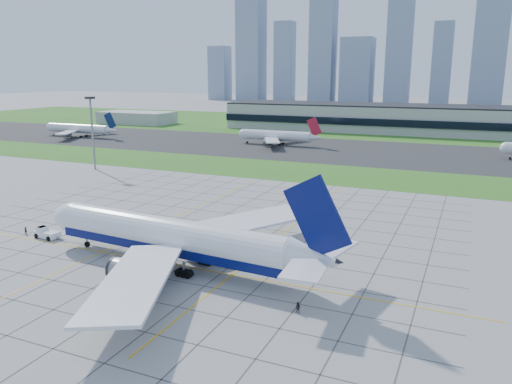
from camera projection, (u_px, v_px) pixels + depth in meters
ground at (151, 256)px, 93.56m from camera, size 1400.00×1400.00×0.00m
grass_median at (303, 172)px, 173.76m from camera, size 700.00×35.00×0.04m
asphalt_taxiway at (342, 150)px, 222.77m from camera, size 700.00×75.00×0.04m
grass_far at (384, 127)px, 320.80m from camera, size 700.00×145.00×0.04m
apron_markings at (184, 239)px, 103.28m from camera, size 120.00×130.00×0.03m
terminal at (449, 120)px, 280.96m from camera, size 260.00×43.00×15.80m
service_block at (137, 118)px, 342.27m from camera, size 50.00×25.00×8.00m
light_mast at (92, 124)px, 175.09m from camera, size 2.50×2.50×25.60m
city_skyline at (421, 50)px, 546.71m from camera, size 523.00×32.40×160.00m
airliner at (173, 238)px, 87.60m from camera, size 60.88×61.51×19.16m
pushback_tug at (46, 233)px, 103.72m from camera, size 8.11×3.16×2.24m
crew_near at (26, 231)px, 105.80m from camera, size 0.49×0.68×1.73m
crew_far at (298, 308)px, 71.03m from camera, size 0.88×0.72×1.65m
distant_jet_0 at (79, 129)px, 269.40m from camera, size 45.35×42.66×14.08m
distant_jet_1 at (277, 136)px, 238.55m from camera, size 39.73×42.66×14.08m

